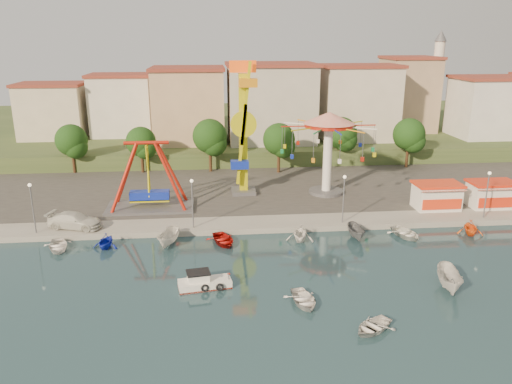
{
  "coord_description": "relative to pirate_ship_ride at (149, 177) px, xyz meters",
  "views": [
    {
      "loc": [
        -6.08,
        -36.39,
        19.76
      ],
      "look_at": [
        -1.29,
        14.0,
        4.0
      ],
      "focal_mm": 35.0,
      "sensor_mm": 36.0,
      "label": 1
    }
  ],
  "objects": [
    {
      "name": "tree_1",
      "position": [
        -2.85,
        16.56,
        0.81
      ],
      "size": [
        4.35,
        4.35,
        6.8
      ],
      "color": "#382314",
      "rests_on": "quay_deck"
    },
    {
      "name": "lamp_post_0",
      "position": [
        -10.85,
        -6.68,
        -1.29
      ],
      "size": [
        0.14,
        0.14,
        5.0
      ],
      "primitive_type": "cylinder",
      "color": "#59595E",
      "rests_on": "quay_deck"
    },
    {
      "name": "moored_boat_5",
      "position": [
        21.77,
        -9.88,
        -3.69
      ],
      "size": [
        1.38,
        3.65,
        1.41
      ],
      "primitive_type": "imported",
      "rotation": [
        0.0,
        0.0,
        0.0
      ],
      "color": "slate",
      "rests_on": "ground"
    },
    {
      "name": "building_1",
      "position": [
        -8.17,
        31.71,
        2.92
      ],
      "size": [
        12.33,
        9.01,
        8.63
      ],
      "primitive_type": "cube",
      "color": "silver",
      "rests_on": "hill_terrace"
    },
    {
      "name": "lamp_post_1",
      "position": [
        5.15,
        -6.68,
        -1.29
      ],
      "size": [
        0.14,
        0.14,
        5.0
      ],
      "primitive_type": "cylinder",
      "color": "#59595E",
      "rests_on": "quay_deck"
    },
    {
      "name": "van",
      "position": [
        -7.19,
        -5.63,
        -2.97
      ],
      "size": [
        6.1,
        3.73,
        1.65
      ],
      "primitive_type": "imported",
      "rotation": [
        0.0,
        0.0,
        1.3
      ],
      "color": "silver",
      "rests_on": "quay_deck"
    },
    {
      "name": "moored_boat_2",
      "position": [
        2.84,
        -9.88,
        -3.61
      ],
      "size": [
        2.64,
        4.33,
        1.57
      ],
      "primitive_type": "imported",
      "rotation": [
        0.0,
        0.0,
        -0.29
      ],
      "color": "silver",
      "rests_on": "ground"
    },
    {
      "name": "building_3",
      "position": [
        18.76,
        29.12,
        3.2
      ],
      "size": [
        12.59,
        10.5,
        9.2
      ],
      "primitive_type": "cube",
      "color": "beige",
      "rests_on": "hill_terrace"
    },
    {
      "name": "kamikaze_tower",
      "position": [
        11.34,
        4.69,
        4.21
      ],
      "size": [
        3.24,
        3.1,
        16.5
      ],
      "color": "#59595E",
      "rests_on": "quay_deck"
    },
    {
      "name": "moored_boat_0",
      "position": [
        -7.86,
        -9.88,
        -4.01
      ],
      "size": [
        3.55,
        4.26,
        0.76
      ],
      "primitive_type": "imported",
      "rotation": [
        0.0,
        0.0,
        0.29
      ],
      "color": "white",
      "rests_on": "ground"
    },
    {
      "name": "booth_left",
      "position": [
        33.19,
        -3.19,
        -2.23
      ],
      "size": [
        5.4,
        3.78,
        3.08
      ],
      "color": "white",
      "rests_on": "quay_deck"
    },
    {
      "name": "tree_4",
      "position": [
        27.15,
        17.68,
        1.35
      ],
      "size": [
        4.86,
        4.86,
        7.6
      ],
      "color": "#382314",
      "rests_on": "quay_deck"
    },
    {
      "name": "asphalt_pad",
      "position": [
        13.15,
        10.32,
        -3.79
      ],
      "size": [
        90.0,
        28.0,
        0.01
      ],
      "primitive_type": "cube",
      "color": "#4C4944",
      "rests_on": "quay_deck"
    },
    {
      "name": "booth_mid",
      "position": [
        39.85,
        -3.19,
        -2.23
      ],
      "size": [
        5.4,
        3.78,
        3.08
      ],
      "color": "white",
      "rests_on": "quay_deck"
    },
    {
      "name": "quay_deck",
      "position": [
        13.15,
        42.32,
        -4.09
      ],
      "size": [
        200.0,
        100.0,
        0.6
      ],
      "primitive_type": "cube",
      "color": "#9E998E",
      "rests_on": "ground"
    },
    {
      "name": "lamp_post_3",
      "position": [
        37.15,
        -6.68,
        -1.29
      ],
      "size": [
        0.14,
        0.14,
        5.0
      ],
      "primitive_type": "cylinder",
      "color": "#59595E",
      "rests_on": "quay_deck"
    },
    {
      "name": "minaret",
      "position": [
        49.15,
        34.32,
        8.15
      ],
      "size": [
        2.8,
        2.8,
        18.0
      ],
      "color": "silver",
      "rests_on": "hill_terrace"
    },
    {
      "name": "building_2",
      "position": [
        4.97,
        32.28,
        4.22
      ],
      "size": [
        11.95,
        9.28,
        11.23
      ],
      "primitive_type": "cube",
      "color": "tan",
      "rests_on": "hill_terrace"
    },
    {
      "name": "moored_boat_6",
      "position": [
        27.02,
        -9.88,
        -3.99
      ],
      "size": [
        3.8,
        4.54,
        0.81
      ],
      "primitive_type": "imported",
      "rotation": [
        0.0,
        0.0,
        0.3
      ],
      "color": "white",
      "rests_on": "ground"
    },
    {
      "name": "hill_terrace",
      "position": [
        13.15,
        47.32,
        -2.89
      ],
      "size": [
        200.0,
        60.0,
        3.0
      ],
      "primitive_type": "cube",
      "color": "#384C26",
      "rests_on": "ground"
    },
    {
      "name": "pirate_ship_ride",
      "position": [
        0.0,
        0.0,
        0.0
      ],
      "size": [
        10.0,
        5.0,
        8.0
      ],
      "color": "#59595E",
      "rests_on": "quay_deck"
    },
    {
      "name": "ground",
      "position": [
        13.15,
        -19.68,
        -4.39
      ],
      "size": [
        200.0,
        200.0,
        0.0
      ],
      "primitive_type": "plane",
      "color": "#152E3A",
      "rests_on": "ground"
    },
    {
      "name": "rowboat_b",
      "position": [
        18.12,
        -26.39,
        -4.05
      ],
      "size": [
        4.11,
        3.89,
        0.69
      ],
      "primitive_type": "imported",
      "rotation": [
        0.0,
        0.0,
        -0.95
      ],
      "color": "silver",
      "rests_on": "ground"
    },
    {
      "name": "building_5",
      "position": [
        45.52,
        30.65,
        4.21
      ],
      "size": [
        12.77,
        10.96,
        11.21
      ],
      "primitive_type": "cube",
      "color": "tan",
      "rests_on": "hill_terrace"
    },
    {
      "name": "building_6",
      "position": [
        57.31,
        29.09,
        4.78
      ],
      "size": [
        8.23,
        8.98,
        12.36
      ],
      "primitive_type": "cube",
      "color": "silver",
      "rests_on": "hill_terrace"
    },
    {
      "name": "rowboat_a",
      "position": [
        13.99,
        -22.3,
        -4.02
      ],
      "size": [
        3.1,
        3.94,
        0.74
      ],
      "primitive_type": "imported",
      "rotation": [
        0.0,
        0.0,
        0.16
      ],
      "color": "white",
      "rests_on": "ground"
    },
    {
      "name": "tree_5",
      "position": [
        37.15,
        15.86,
        1.31
      ],
      "size": [
        4.83,
        4.83,
        7.54
      ],
      "color": "#382314",
      "rests_on": "quay_deck"
    },
    {
      "name": "building_4",
      "position": [
        32.22,
        32.52,
        3.22
      ],
      "size": [
        10.75,
        9.23,
        9.24
      ],
      "primitive_type": "cube",
      "color": "beige",
      "rests_on": "hill_terrace"
    },
    {
      "name": "building_0",
      "position": [
        -20.22,
        26.39,
        4.54
      ],
      "size": [
        9.26,
        9.53,
        11.87
      ],
      "primitive_type": "cube",
      "color": "beige",
      "rests_on": "hill_terrace"
    },
    {
      "name": "moored_boat_3",
      "position": [
        8.17,
        -9.88,
        -3.99
      ],
      "size": [
        3.82,
        4.55,
        0.81
      ],
      "primitive_type": "imported",
      "rotation": [
        0.0,
        0.0,
        0.3
      ],
      "color": "#AA120D",
      "rests_on": "ground"
    },
    {
      "name": "skiff",
      "position": [
        26.26,
        -21.11,
        -3.52
      ],
      "size": [
        2.76,
        4.79,
        1.74
      ],
      "primitive_type": "imported",
      "rotation": [
        0.0,
        0.0,
        -0.25
      ],
      "color": "silver",
      "rests_on": "ground"
    },
    {
      "name": "tree_2",
      "position": [
        7.15,
        16.13,
        1.52
      ],
      "size": [
        5.02,
        5.02,
        7.85
      ],
      "color": "#382314",
      "rests_on": "quay_deck"
    },
    {
      "name": "tree_0",
      "position": [
        -12.85,
        17.3,
        1.08
      ],
      "size": [
        4.6,
        4.6,
        7.19
      ],
      "color": "#382314",
      "rests_on": "quay_deck"
    },
    {
      "name": "moored_boat_7",
      "position": [
        33.96,
        -9.88,
        -3.6
      ],
      "size": [
        3.38,
        3.65,
        1.59
      ],
      "primitive_type": "imported",
      "rotation": [
        0.0,
        0.0,
        -0.3
      ],
      "color": "#FD6016",
      "rests_on": "ground"
    },
    {
      "name": "tree_3",
      "position": [
        17.15,
        14.68,
        1.16
      ],
      "size": [
        4.68,
        4.68,
        7.32
      ],
      "color": "#382314",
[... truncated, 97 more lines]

